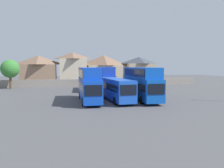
% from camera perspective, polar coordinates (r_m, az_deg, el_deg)
% --- Properties ---
extents(ground, '(140.00, 140.00, 0.00)m').
position_cam_1_polar(ground, '(51.21, -3.46, -1.22)').
color(ground, '#4C4C4F').
extents(depot_boundary_wall, '(56.00, 0.50, 1.80)m').
position_cam_1_polar(depot_boundary_wall, '(58.44, -4.54, 0.38)').
color(depot_boundary_wall, gray).
rests_on(depot_boundary_wall, ground).
extents(bus_1, '(2.61, 10.96, 4.92)m').
position_cam_1_polar(bus_1, '(32.87, -5.79, 0.37)').
color(bus_1, blue).
rests_on(bus_1, ground).
extents(bus_2, '(3.15, 11.13, 3.28)m').
position_cam_1_polar(bus_2, '(33.52, 0.98, -1.05)').
color(bus_2, blue).
rests_on(bus_2, ground).
extents(bus_3, '(2.79, 11.69, 4.93)m').
position_cam_1_polar(bus_3, '(34.60, 7.41, 0.58)').
color(bus_3, blue).
rests_on(bus_3, ground).
extents(bus_4, '(3.12, 11.08, 3.34)m').
position_cam_1_polar(bus_4, '(48.04, -5.17, 0.67)').
color(bus_4, '#153FC0').
rests_on(bus_4, ground).
extents(bus_5, '(2.84, 11.08, 4.94)m').
position_cam_1_polar(bus_5, '(48.34, -1.72, 1.75)').
color(bus_5, blue).
rests_on(bus_5, ground).
extents(house_terrace_left, '(9.87, 7.94, 8.04)m').
position_cam_1_polar(house_terrace_left, '(67.03, -17.87, 3.45)').
color(house_terrace_left, '#9E7A60').
rests_on(house_terrace_left, ground).
extents(house_terrace_centre, '(7.67, 7.09, 8.96)m').
position_cam_1_polar(house_terrace_centre, '(65.90, -9.78, 3.98)').
color(house_terrace_centre, beige).
rests_on(house_terrace_centre, ground).
extents(house_terrace_right, '(9.91, 7.43, 8.25)m').
position_cam_1_polar(house_terrace_right, '(66.48, -2.06, 3.76)').
color(house_terrace_right, '#C6B293').
rests_on(house_terrace_right, ground).
extents(house_terrace_far_right, '(8.49, 7.18, 7.84)m').
position_cam_1_polar(house_terrace_far_right, '(69.05, 6.76, 3.57)').
color(house_terrace_far_right, tan).
rests_on(house_terrace_far_right, ground).
extents(tree_left_of_lot, '(4.10, 4.10, 6.56)m').
position_cam_1_polar(tree_left_of_lot, '(56.08, -24.17, 3.47)').
color(tree_left_of_lot, brown).
rests_on(tree_left_of_lot, ground).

